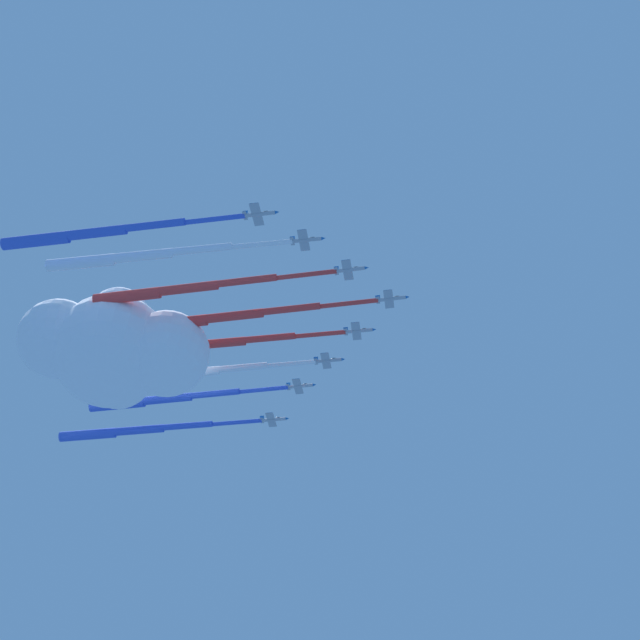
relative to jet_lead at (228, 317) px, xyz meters
The scene contains 9 objects.
jet_lead is the anchor object (origin of this frame).
jet_port_inner 12.84m from the jet_lead, 80.20° to the right, with size 71.24×29.85×3.81m.
jet_starboard_inner 16.75m from the jet_lead, 26.10° to the left, with size 77.88×34.36×3.84m.
jet_port_mid 29.29m from the jet_lead, 73.71° to the right, with size 71.18×30.08×3.90m.
jet_starboard_mid 33.63m from the jet_lead, 29.85° to the left, with size 77.17×31.79×3.91m.
jet_port_outer 47.59m from the jet_lead, 70.40° to the right, with size 73.71×32.13×3.80m.
jet_starboard_outer 48.30m from the jet_lead, 30.10° to the left, with size 74.16×32.04×3.92m.
jet_trail_port 64.45m from the jet_lead, 68.06° to the right, with size 76.83×31.62×3.82m.
cloud_puff 37.62m from the jet_lead, 30.61° to the right, with size 59.36×44.50×38.46m.
Camera 1 is at (39.24, 174.03, -8.85)m, focal length 47.44 mm.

